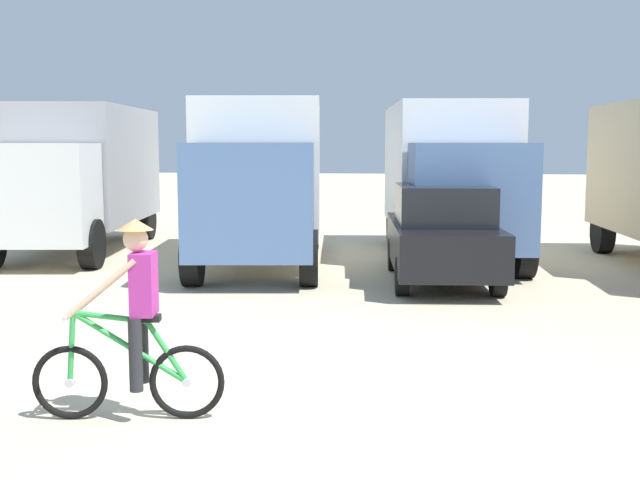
% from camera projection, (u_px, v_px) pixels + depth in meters
% --- Properties ---
extents(ground_plane, '(120.00, 120.00, 0.00)m').
position_uv_depth(ground_plane, '(329.00, 386.00, 8.01)').
color(ground_plane, beige).
extents(box_truck_grey_hauler, '(3.12, 6.97, 3.35)m').
position_uv_depth(box_truck_grey_hauler, '(80.00, 171.00, 18.04)').
color(box_truck_grey_hauler, '#9E9EA3').
rests_on(box_truck_grey_hauler, ground).
extents(box_truck_white_box, '(3.10, 6.97, 3.35)m').
position_uv_depth(box_truck_white_box, '(262.00, 174.00, 16.15)').
color(box_truck_white_box, white).
rests_on(box_truck_white_box, ground).
extents(box_truck_avon_van, '(2.98, 6.94, 3.35)m').
position_uv_depth(box_truck_avon_van, '(449.00, 172.00, 17.00)').
color(box_truck_avon_van, white).
rests_on(box_truck_avon_van, ground).
extents(sedan_parked, '(2.07, 4.32, 1.76)m').
position_uv_depth(sedan_parked, '(442.00, 234.00, 13.92)').
color(sedan_parked, black).
rests_on(sedan_parked, ground).
extents(cyclist_orange_shirt, '(1.72, 0.52, 1.82)m').
position_uv_depth(cyclist_orange_shirt, '(134.00, 327.00, 6.94)').
color(cyclist_orange_shirt, black).
rests_on(cyclist_orange_shirt, ground).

